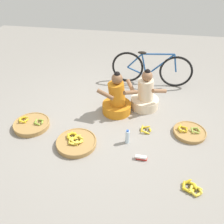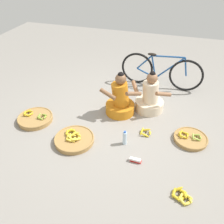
% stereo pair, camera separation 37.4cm
% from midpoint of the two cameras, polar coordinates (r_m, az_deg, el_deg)
% --- Properties ---
extents(ground_plane, '(10.00, 10.00, 0.00)m').
position_cam_midpoint_polar(ground_plane, '(4.11, -2.13, -2.43)').
color(ground_plane, gray).
extents(vendor_woman_front, '(0.70, 0.52, 0.81)m').
position_cam_midpoint_polar(vendor_woman_front, '(4.19, -1.35, 2.84)').
color(vendor_woman_front, orange).
rests_on(vendor_woman_front, ground).
extents(vendor_woman_behind, '(0.75, 0.52, 0.78)m').
position_cam_midpoint_polar(vendor_woman_behind, '(4.36, 5.58, 3.87)').
color(vendor_woman_behind, beige).
rests_on(vendor_woman_behind, ground).
extents(bicycle_leaning, '(1.70, 0.13, 0.73)m').
position_cam_midpoint_polar(bicycle_leaning, '(5.11, 7.35, 10.25)').
color(bicycle_leaning, black).
rests_on(bicycle_leaning, ground).
extents(banana_basket_front_center, '(0.53, 0.53, 0.13)m').
position_cam_midpoint_polar(banana_basket_front_center, '(3.98, 15.67, -4.78)').
color(banana_basket_front_center, '#A87F47').
rests_on(banana_basket_front_center, ground).
extents(banana_basket_front_right, '(0.60, 0.60, 0.15)m').
position_cam_midpoint_polar(banana_basket_front_right, '(4.26, -21.26, -2.87)').
color(banana_basket_front_right, '#A87F47').
rests_on(banana_basket_front_right, ground).
extents(banana_basket_mid_right, '(0.62, 0.62, 0.15)m').
position_cam_midpoint_polar(banana_basket_mid_right, '(3.72, -11.52, -7.27)').
color(banana_basket_mid_right, '#A87F47').
rests_on(banana_basket_mid_right, ground).
extents(loose_bananas_near_vendor, '(0.28, 0.25, 0.10)m').
position_cam_midpoint_polar(loose_bananas_near_vendor, '(3.23, 15.51, -17.44)').
color(loose_bananas_near_vendor, yellow).
rests_on(loose_bananas_near_vendor, ground).
extents(loose_bananas_mid_left, '(0.19, 0.18, 0.08)m').
position_cam_midpoint_polar(loose_bananas_mid_left, '(3.92, 5.47, -4.33)').
color(loose_bananas_mid_left, gold).
rests_on(loose_bananas_mid_left, ground).
extents(water_bottle, '(0.07, 0.07, 0.25)m').
position_cam_midpoint_polar(water_bottle, '(3.63, 0.78, -6.12)').
color(water_bottle, silver).
rests_on(water_bottle, ground).
extents(packet_carton_stack, '(0.17, 0.06, 0.06)m').
position_cam_midpoint_polar(packet_carton_stack, '(3.45, 3.94, -11.08)').
color(packet_carton_stack, red).
rests_on(packet_carton_stack, ground).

